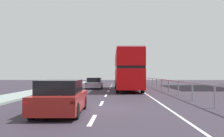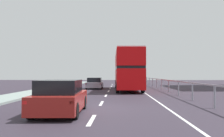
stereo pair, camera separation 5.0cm
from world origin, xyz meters
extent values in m
cube|color=#302934|center=(0.00, 0.00, -0.05)|extent=(74.12, 120.00, 0.10)
cube|color=silver|center=(0.00, -2.87, 0.00)|extent=(0.16, 2.15, 0.01)
cube|color=silver|center=(0.00, 2.15, 0.00)|extent=(0.16, 2.15, 0.01)
cube|color=silver|center=(0.00, 7.18, 0.00)|extent=(0.16, 2.15, 0.01)
cube|color=silver|center=(0.00, 12.20, 0.00)|extent=(0.16, 2.15, 0.01)
cube|color=silver|center=(0.00, 17.22, 0.00)|extent=(0.16, 2.15, 0.01)
cube|color=silver|center=(0.00, 22.25, 0.00)|extent=(0.16, 2.15, 0.01)
cube|color=silver|center=(0.00, 27.27, 0.00)|extent=(0.16, 2.15, 0.01)
cube|color=silver|center=(3.44, 9.00, 0.00)|extent=(0.12, 46.00, 0.01)
cube|color=#90919D|center=(5.81, 9.00, 1.14)|extent=(0.08, 42.00, 0.08)
cylinder|color=#90919D|center=(5.81, 0.25, 0.57)|extent=(0.10, 0.10, 1.14)
cylinder|color=#90919D|center=(5.81, 3.75, 0.57)|extent=(0.10, 0.10, 1.14)
cylinder|color=#90919D|center=(5.81, 7.25, 0.57)|extent=(0.10, 0.10, 1.14)
cylinder|color=#90919D|center=(5.81, 10.75, 0.57)|extent=(0.10, 0.10, 1.14)
cylinder|color=#90919D|center=(5.81, 14.25, 0.57)|extent=(0.10, 0.10, 1.14)
cylinder|color=#90919D|center=(5.81, 17.75, 0.57)|extent=(0.10, 0.10, 1.14)
cylinder|color=#90919D|center=(5.81, 21.25, 0.57)|extent=(0.10, 0.10, 1.14)
cylinder|color=#90919D|center=(5.81, 24.75, 0.57)|extent=(0.10, 0.10, 1.14)
cylinder|color=#90919D|center=(5.81, 28.25, 0.57)|extent=(0.10, 0.10, 1.14)
cube|color=red|center=(1.98, 13.76, 1.28)|extent=(2.75, 11.25, 1.87)
cube|color=black|center=(1.98, 13.76, 2.34)|extent=(2.76, 10.80, 0.24)
cube|color=red|center=(1.98, 13.76, 3.26)|extent=(2.75, 11.25, 1.61)
cube|color=silver|center=(1.98, 13.76, 4.12)|extent=(2.69, 11.02, 0.10)
cube|color=black|center=(1.85, 19.33, 1.38)|extent=(2.25, 0.09, 1.31)
cube|color=yellow|center=(1.85, 19.33, 3.67)|extent=(1.50, 0.07, 0.28)
cylinder|color=black|center=(0.74, 17.93, 0.50)|extent=(0.30, 1.01, 1.00)
cylinder|color=black|center=(3.03, 17.98, 0.50)|extent=(0.30, 1.01, 1.00)
cylinder|color=black|center=(0.93, 9.73, 0.50)|extent=(0.30, 1.01, 1.00)
cylinder|color=black|center=(3.22, 9.79, 0.50)|extent=(0.30, 1.01, 1.00)
cube|color=maroon|center=(-1.51, -1.47, 0.54)|extent=(1.97, 4.12, 0.71)
cube|color=black|center=(-1.51, -1.67, 1.17)|extent=(1.69, 2.28, 0.57)
cube|color=red|center=(-2.27, -3.50, 0.71)|extent=(0.16, 0.06, 0.12)
cube|color=red|center=(-0.63, -3.45, 0.71)|extent=(0.16, 0.06, 0.12)
cylinder|color=black|center=(-2.40, -0.16, 0.32)|extent=(0.22, 0.65, 0.64)
cylinder|color=black|center=(-0.71, -0.11, 0.32)|extent=(0.22, 0.65, 0.64)
cylinder|color=black|center=(-2.31, -2.83, 0.32)|extent=(0.22, 0.65, 0.64)
cylinder|color=black|center=(-0.63, -2.78, 0.32)|extent=(0.22, 0.65, 0.64)
cube|color=gray|center=(-1.83, 16.40, 0.49)|extent=(1.88, 4.48, 0.62)
cube|color=black|center=(-1.82, 16.17, 1.06)|extent=(1.62, 2.48, 0.52)
cube|color=red|center=(-2.58, 14.19, 0.64)|extent=(0.16, 0.06, 0.12)
cube|color=red|center=(-0.99, 14.22, 0.64)|extent=(0.16, 0.06, 0.12)
cylinder|color=black|center=(-2.67, 17.90, 0.32)|extent=(0.21, 0.64, 0.64)
cylinder|color=black|center=(-1.04, 17.93, 0.32)|extent=(0.21, 0.64, 0.64)
cylinder|color=black|center=(-2.61, 14.86, 0.32)|extent=(0.21, 0.64, 0.64)
cylinder|color=black|center=(-0.98, 14.89, 0.32)|extent=(0.21, 0.64, 0.64)
camera|label=1|loc=(0.94, -11.55, 1.70)|focal=37.33mm
camera|label=2|loc=(0.99, -11.55, 1.70)|focal=37.33mm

